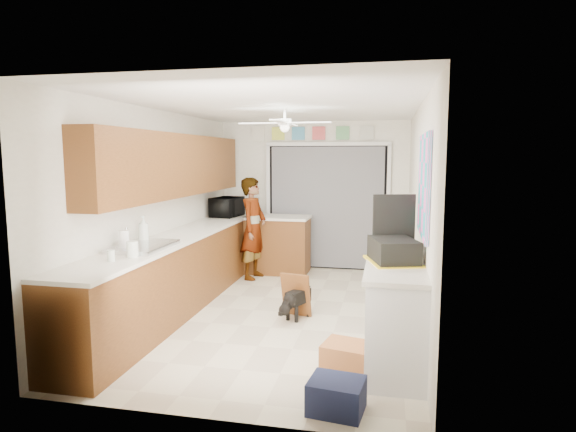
{
  "coord_description": "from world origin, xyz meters",
  "views": [
    {
      "loc": [
        1.25,
        -5.63,
        1.92
      ],
      "look_at": [
        0.0,
        0.4,
        1.15
      ],
      "focal_mm": 30.0,
      "sensor_mm": 36.0,
      "label": 1
    }
  ],
  "objects_px": {
    "paper_towel_roll": "(124,241)",
    "suitcase": "(394,250)",
    "man": "(253,228)",
    "cardboard_box": "(350,360)",
    "navy_crate": "(336,396)",
    "dog": "(298,303)",
    "soap_bottle": "(143,230)",
    "microwave": "(227,207)"
  },
  "relations": [
    {
      "from": "paper_towel_roll",
      "to": "man",
      "type": "distance_m",
      "value": 2.84
    },
    {
      "from": "microwave",
      "to": "soap_bottle",
      "type": "bearing_deg",
      "value": -175.67
    },
    {
      "from": "navy_crate",
      "to": "dog",
      "type": "height_order",
      "value": "dog"
    },
    {
      "from": "microwave",
      "to": "navy_crate",
      "type": "relative_size",
      "value": 1.4
    },
    {
      "from": "soap_bottle",
      "to": "navy_crate",
      "type": "relative_size",
      "value": 0.78
    },
    {
      "from": "cardboard_box",
      "to": "man",
      "type": "relative_size",
      "value": 0.29
    },
    {
      "from": "paper_towel_roll",
      "to": "man",
      "type": "bearing_deg",
      "value": 77.87
    },
    {
      "from": "microwave",
      "to": "suitcase",
      "type": "distance_m",
      "value": 3.91
    },
    {
      "from": "navy_crate",
      "to": "man",
      "type": "height_order",
      "value": "man"
    },
    {
      "from": "microwave",
      "to": "man",
      "type": "bearing_deg",
      "value": -107.3
    },
    {
      "from": "paper_towel_roll",
      "to": "cardboard_box",
      "type": "distance_m",
      "value": 2.55
    },
    {
      "from": "navy_crate",
      "to": "suitcase",
      "type": "bearing_deg",
      "value": 69.11
    },
    {
      "from": "cardboard_box",
      "to": "suitcase",
      "type": "bearing_deg",
      "value": 51.49
    },
    {
      "from": "paper_towel_roll",
      "to": "suitcase",
      "type": "distance_m",
      "value": 2.71
    },
    {
      "from": "paper_towel_roll",
      "to": "suitcase",
      "type": "relative_size",
      "value": 0.44
    },
    {
      "from": "microwave",
      "to": "cardboard_box",
      "type": "height_order",
      "value": "microwave"
    },
    {
      "from": "suitcase",
      "to": "navy_crate",
      "type": "relative_size",
      "value": 1.25
    },
    {
      "from": "paper_towel_roll",
      "to": "cardboard_box",
      "type": "height_order",
      "value": "paper_towel_roll"
    },
    {
      "from": "soap_bottle",
      "to": "paper_towel_roll",
      "type": "xyz_separation_m",
      "value": [
        0.04,
        -0.48,
        -0.05
      ]
    },
    {
      "from": "soap_bottle",
      "to": "dog",
      "type": "relative_size",
      "value": 0.64
    },
    {
      "from": "suitcase",
      "to": "dog",
      "type": "relative_size",
      "value": 1.03
    },
    {
      "from": "paper_towel_roll",
      "to": "suitcase",
      "type": "height_order",
      "value": "paper_towel_roll"
    },
    {
      "from": "microwave",
      "to": "paper_towel_roll",
      "type": "xyz_separation_m",
      "value": [
        -0.09,
        -2.99,
        -0.05
      ]
    },
    {
      "from": "navy_crate",
      "to": "dog",
      "type": "relative_size",
      "value": 0.82
    },
    {
      "from": "paper_towel_roll",
      "to": "man",
      "type": "height_order",
      "value": "man"
    },
    {
      "from": "paper_towel_roll",
      "to": "navy_crate",
      "type": "height_order",
      "value": "paper_towel_roll"
    },
    {
      "from": "soap_bottle",
      "to": "microwave",
      "type": "bearing_deg",
      "value": 87.13
    },
    {
      "from": "cardboard_box",
      "to": "dog",
      "type": "distance_m",
      "value": 1.56
    },
    {
      "from": "microwave",
      "to": "navy_crate",
      "type": "distance_m",
      "value": 4.66
    },
    {
      "from": "suitcase",
      "to": "man",
      "type": "height_order",
      "value": "man"
    },
    {
      "from": "paper_towel_roll",
      "to": "navy_crate",
      "type": "bearing_deg",
      "value": -23.28
    },
    {
      "from": "paper_towel_roll",
      "to": "dog",
      "type": "height_order",
      "value": "paper_towel_roll"
    },
    {
      "from": "soap_bottle",
      "to": "paper_towel_roll",
      "type": "distance_m",
      "value": 0.48
    },
    {
      "from": "microwave",
      "to": "soap_bottle",
      "type": "xyz_separation_m",
      "value": [
        -0.13,
        -2.51,
        0.0
      ]
    },
    {
      "from": "cardboard_box",
      "to": "man",
      "type": "bearing_deg",
      "value": 119.32
    },
    {
      "from": "microwave",
      "to": "paper_towel_roll",
      "type": "relative_size",
      "value": 2.54
    },
    {
      "from": "soap_bottle",
      "to": "cardboard_box",
      "type": "bearing_deg",
      "value": -19.44
    },
    {
      "from": "microwave",
      "to": "man",
      "type": "distance_m",
      "value": 0.63
    },
    {
      "from": "soap_bottle",
      "to": "suitcase",
      "type": "bearing_deg",
      "value": -8.17
    },
    {
      "from": "soap_bottle",
      "to": "dog",
      "type": "height_order",
      "value": "soap_bottle"
    },
    {
      "from": "suitcase",
      "to": "man",
      "type": "relative_size",
      "value": 0.32
    },
    {
      "from": "paper_towel_roll",
      "to": "navy_crate",
      "type": "relative_size",
      "value": 0.55
    }
  ]
}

